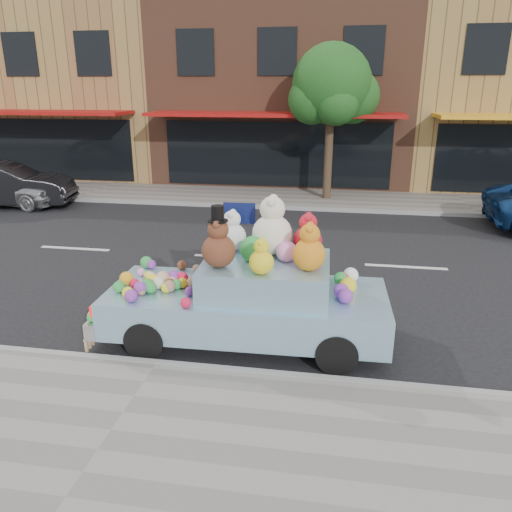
% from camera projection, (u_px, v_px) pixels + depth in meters
% --- Properties ---
extents(ground, '(120.00, 120.00, 0.00)m').
position_uv_depth(ground, '(232.00, 257.00, 11.82)').
color(ground, black).
rests_on(ground, ground).
extents(near_sidewalk, '(60.00, 3.00, 0.12)m').
position_uv_depth(near_sidewalk, '(112.00, 434.00, 5.74)').
color(near_sidewalk, gray).
rests_on(near_sidewalk, ground).
extents(far_sidewalk, '(60.00, 3.00, 0.12)m').
position_uv_depth(far_sidewalk, '(270.00, 198.00, 17.86)').
color(far_sidewalk, gray).
rests_on(far_sidewalk, ground).
extents(near_kerb, '(60.00, 0.12, 0.13)m').
position_uv_depth(near_kerb, '(157.00, 365.00, 7.13)').
color(near_kerb, gray).
rests_on(near_kerb, ground).
extents(far_kerb, '(60.00, 0.12, 0.13)m').
position_uv_depth(far_kerb, '(264.00, 207.00, 16.46)').
color(far_kerb, gray).
rests_on(far_kerb, ground).
extents(storefront_left, '(10.00, 9.80, 7.30)m').
position_uv_depth(storefront_left, '(76.00, 90.00, 23.39)').
color(storefront_left, olive).
rests_on(storefront_left, ground).
extents(storefront_mid, '(10.00, 9.80, 7.30)m').
position_uv_depth(storefront_mid, '(288.00, 91.00, 21.81)').
color(storefront_mid, brown).
rests_on(storefront_mid, ground).
extents(street_tree, '(3.00, 2.70, 5.22)m').
position_uv_depth(street_tree, '(332.00, 91.00, 16.41)').
color(street_tree, '#38281C').
rests_on(street_tree, ground).
extents(car_silver, '(4.19, 2.03, 1.38)m').
position_uv_depth(car_silver, '(7.00, 185.00, 16.80)').
color(car_silver, '#A4A5A9').
rests_on(car_silver, ground).
extents(car_dark, '(4.69, 2.49, 1.47)m').
position_uv_depth(car_dark, '(3.00, 185.00, 16.55)').
color(car_dark, black).
rests_on(car_dark, ground).
extents(art_car, '(4.53, 1.88, 2.28)m').
position_uv_depth(art_car, '(249.00, 293.00, 7.74)').
color(art_car, black).
rests_on(art_car, ground).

